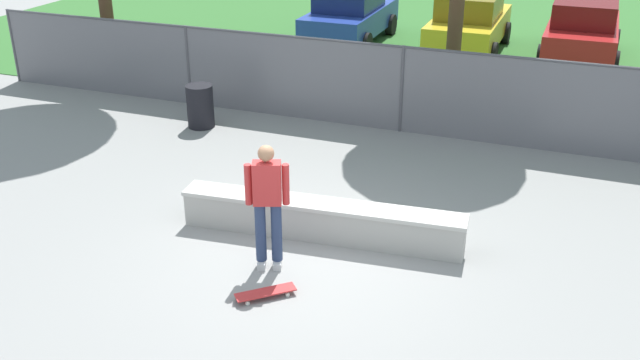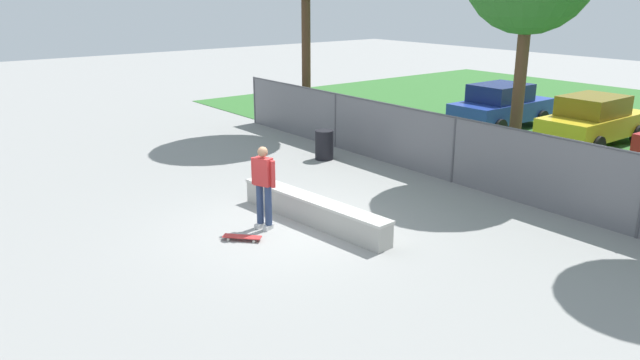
% 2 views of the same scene
% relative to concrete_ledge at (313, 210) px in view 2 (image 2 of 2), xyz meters
% --- Properties ---
extents(ground_plane, '(80.00, 80.00, 0.00)m').
position_rel_concrete_ledge_xyz_m(ground_plane, '(-0.08, -0.73, -0.29)').
color(ground_plane, gray).
extents(grass_strip, '(31.75, 20.00, 0.02)m').
position_rel_concrete_ledge_xyz_m(grass_strip, '(-0.08, 15.07, -0.28)').
color(grass_strip, '#336B2D').
rests_on(grass_strip, ground).
extents(concrete_ledge, '(4.32, 0.88, 0.58)m').
position_rel_concrete_ledge_xyz_m(concrete_ledge, '(0.00, 0.00, 0.00)').
color(concrete_ledge, '#A8A59E').
rests_on(concrete_ledge, ground).
extents(skateboarder, '(0.57, 0.38, 1.82)m').
position_rel_concrete_ledge_xyz_m(skateboarder, '(-0.38, -1.03, 0.72)').
color(skateboarder, beige).
rests_on(skateboarder, ground).
extents(skateboard, '(0.73, 0.68, 0.09)m').
position_rel_concrete_ledge_xyz_m(skateboard, '(-0.10, -1.76, -0.22)').
color(skateboard, red).
rests_on(skateboard, ground).
extents(chainlink_fence, '(19.82, 0.07, 1.80)m').
position_rel_concrete_ledge_xyz_m(chainlink_fence, '(-0.08, 4.77, 0.69)').
color(chainlink_fence, '#4C4C51').
rests_on(chainlink_fence, ground).
extents(car_blue, '(2.03, 4.20, 1.66)m').
position_rel_concrete_ledge_xyz_m(car_blue, '(-3.48, 11.53, 0.55)').
color(car_blue, '#233D9E').
rests_on(car_blue, ground).
extents(car_yellow, '(2.03, 4.20, 1.66)m').
position_rel_concrete_ledge_xyz_m(car_yellow, '(0.02, 11.70, 0.55)').
color(car_yellow, gold).
rests_on(car_yellow, ground).
extents(trash_bin, '(0.56, 0.56, 0.90)m').
position_rel_concrete_ledge_xyz_m(trash_bin, '(-4.05, 3.53, 0.16)').
color(trash_bin, black).
rests_on(trash_bin, ground).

